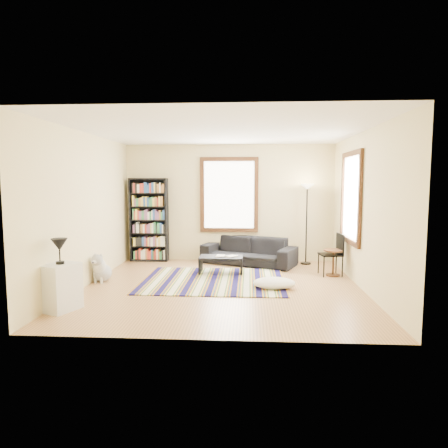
# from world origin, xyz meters

# --- Properties ---
(floor) EXTENTS (5.00, 5.00, 0.10)m
(floor) POSITION_xyz_m (0.00, 0.00, -0.05)
(floor) COLOR tan
(floor) RESTS_ON ground
(ceiling) EXTENTS (5.00, 5.00, 0.10)m
(ceiling) POSITION_xyz_m (0.00, 0.00, 2.85)
(ceiling) COLOR white
(ceiling) RESTS_ON floor
(wall_back) EXTENTS (5.00, 0.10, 2.80)m
(wall_back) POSITION_xyz_m (0.00, 2.55, 1.40)
(wall_back) COLOR beige
(wall_back) RESTS_ON floor
(wall_front) EXTENTS (5.00, 0.10, 2.80)m
(wall_front) POSITION_xyz_m (0.00, -2.55, 1.40)
(wall_front) COLOR beige
(wall_front) RESTS_ON floor
(wall_left) EXTENTS (0.10, 5.00, 2.80)m
(wall_left) POSITION_xyz_m (-2.55, 0.00, 1.40)
(wall_left) COLOR beige
(wall_left) RESTS_ON floor
(wall_right) EXTENTS (0.10, 5.00, 2.80)m
(wall_right) POSITION_xyz_m (2.55, 0.00, 1.40)
(wall_right) COLOR beige
(wall_right) RESTS_ON floor
(window_back) EXTENTS (1.20, 0.06, 1.60)m
(window_back) POSITION_xyz_m (0.00, 2.47, 1.60)
(window_back) COLOR white
(window_back) RESTS_ON wall_back
(window_right) EXTENTS (0.06, 1.20, 1.60)m
(window_right) POSITION_xyz_m (2.47, 0.80, 1.60)
(window_right) COLOR white
(window_right) RESTS_ON wall_right
(rug) EXTENTS (2.73, 2.18, 0.02)m
(rug) POSITION_xyz_m (-0.20, 0.40, 0.01)
(rug) COLOR #110D41
(rug) RESTS_ON floor
(sofa) EXTENTS (2.31, 1.61, 0.63)m
(sofa) POSITION_xyz_m (0.48, 2.05, 0.31)
(sofa) COLOR black
(sofa) RESTS_ON floor
(bookshelf) EXTENTS (0.90, 0.30, 2.00)m
(bookshelf) POSITION_xyz_m (-1.93, 2.32, 1.00)
(bookshelf) COLOR black
(bookshelf) RESTS_ON floor
(coffee_table) EXTENTS (1.03, 0.82, 0.36)m
(coffee_table) POSITION_xyz_m (-0.10, 1.06, 0.18)
(coffee_table) COLOR black
(coffee_table) RESTS_ON floor
(book_a) EXTENTS (0.19, 0.24, 0.02)m
(book_a) POSITION_xyz_m (-0.20, 1.06, 0.37)
(book_a) COLOR beige
(book_a) RESTS_ON coffee_table
(book_b) EXTENTS (0.29, 0.29, 0.02)m
(book_b) POSITION_xyz_m (0.05, 1.11, 0.37)
(book_b) COLOR beige
(book_b) RESTS_ON coffee_table
(floor_cushion) EXTENTS (0.88, 0.75, 0.19)m
(floor_cushion) POSITION_xyz_m (0.94, -0.06, 0.10)
(floor_cushion) COLOR white
(floor_cushion) RESTS_ON floor
(floor_lamp) EXTENTS (0.35, 0.35, 1.86)m
(floor_lamp) POSITION_xyz_m (1.81, 2.15, 0.93)
(floor_lamp) COLOR black
(floor_lamp) RESTS_ON floor
(side_table) EXTENTS (0.51, 0.51, 0.54)m
(side_table) POSITION_xyz_m (2.20, 0.99, 0.27)
(side_table) COLOR #442811
(side_table) RESTS_ON floor
(folding_chair) EXTENTS (0.47, 0.45, 0.86)m
(folding_chair) POSITION_xyz_m (2.15, 1.03, 0.43)
(folding_chair) COLOR black
(folding_chair) RESTS_ON floor
(white_cabinet) EXTENTS (0.54, 0.61, 0.70)m
(white_cabinet) POSITION_xyz_m (-2.30, -1.50, 0.35)
(white_cabinet) COLOR white
(white_cabinet) RESTS_ON floor
(table_lamp) EXTENTS (0.25, 0.25, 0.38)m
(table_lamp) POSITION_xyz_m (-2.30, -1.50, 0.89)
(table_lamp) COLOR black
(table_lamp) RESTS_ON white_cabinet
(dog) EXTENTS (0.46, 0.60, 0.55)m
(dog) POSITION_xyz_m (-2.34, 0.25, 0.27)
(dog) COLOR silver
(dog) RESTS_ON floor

